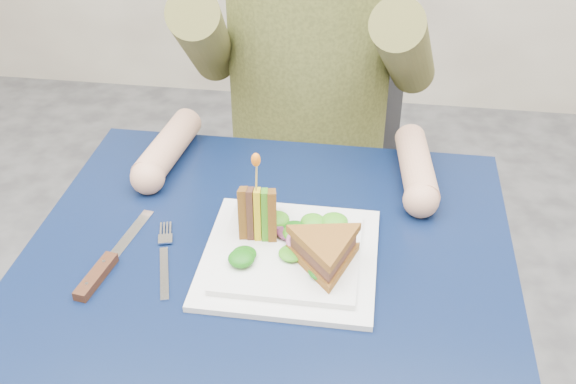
% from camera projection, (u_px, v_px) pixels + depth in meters
% --- Properties ---
extents(table, '(0.75, 0.75, 0.73)m').
position_uv_depth(table, '(264.00, 308.00, 1.04)').
color(table, black).
rests_on(table, ground).
extents(chair, '(0.42, 0.40, 0.93)m').
position_uv_depth(chair, '(312.00, 149.00, 1.65)').
color(chair, '#47474C').
rests_on(chair, ground).
extents(diner, '(0.54, 0.59, 0.74)m').
position_uv_depth(diner, '(309.00, 18.00, 1.34)').
color(diner, '#515627').
rests_on(diner, chair).
extents(plate, '(0.26, 0.26, 0.02)m').
position_uv_depth(plate, '(290.00, 255.00, 1.01)').
color(plate, white).
rests_on(plate, table).
extents(sandwich_flat, '(0.18, 0.18, 0.05)m').
position_uv_depth(sandwich_flat, '(325.00, 251.00, 0.97)').
color(sandwich_flat, brown).
rests_on(sandwich_flat, plate).
extents(sandwich_upright, '(0.08, 0.13, 0.13)m').
position_uv_depth(sandwich_upright, '(258.00, 211.00, 1.03)').
color(sandwich_upright, brown).
rests_on(sandwich_upright, plate).
extents(fork, '(0.06, 0.18, 0.01)m').
position_uv_depth(fork, '(165.00, 261.00, 1.01)').
color(fork, silver).
rests_on(fork, table).
extents(knife, '(0.05, 0.22, 0.02)m').
position_uv_depth(knife, '(103.00, 268.00, 0.99)').
color(knife, silver).
rests_on(knife, table).
extents(toothpick, '(0.01, 0.01, 0.06)m').
position_uv_depth(toothpick, '(256.00, 176.00, 0.99)').
color(toothpick, tan).
rests_on(toothpick, sandwich_upright).
extents(toothpick_frill, '(0.01, 0.01, 0.02)m').
position_uv_depth(toothpick_frill, '(256.00, 160.00, 0.98)').
color(toothpick_frill, orange).
rests_on(toothpick_frill, sandwich_upright).
extents(lettuce_spill, '(0.15, 0.13, 0.02)m').
position_uv_depth(lettuce_spill, '(294.00, 241.00, 1.01)').
color(lettuce_spill, '#337A14').
rests_on(lettuce_spill, plate).
extents(onion_ring, '(0.04, 0.04, 0.02)m').
position_uv_depth(onion_ring, '(300.00, 241.00, 1.00)').
color(onion_ring, '#9E4C7A').
rests_on(onion_ring, plate).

